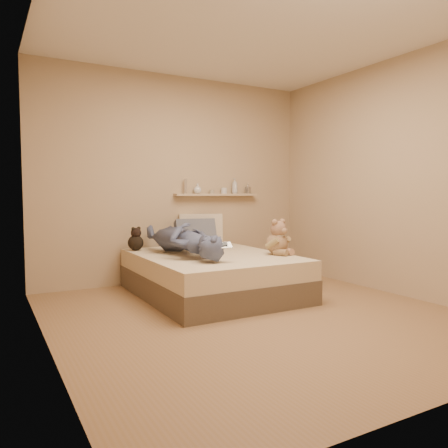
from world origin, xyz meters
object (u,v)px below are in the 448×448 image
dark_plush (136,240)px  person (184,239)px  pillow_cream (201,230)px  pillow_grey (196,233)px  game_console (222,246)px  wall_shelf (217,195)px  teddy_bear (278,240)px  bed (212,275)px

dark_plush → person: (0.35, -0.60, 0.06)m
pillow_cream → pillow_grey: size_ratio=1.10×
game_console → dark_plush: dark_plush is taller
pillow_grey → wall_shelf: wall_shelf is taller
game_console → wall_shelf: wall_shelf is taller
pillow_grey → dark_plush: bearing=178.7°
pillow_cream → person: pillow_cream is taller
person → wall_shelf: bearing=-136.3°
teddy_bear → pillow_cream: 1.25m
dark_plush → person: 0.70m
person → pillow_cream: bearing=-127.6°
person → wall_shelf: 1.25m
dark_plush → pillow_grey: size_ratio=0.56×
pillow_cream → pillow_grey: pillow_cream is taller
pillow_cream → dark_plush: bearing=-172.2°
bed → dark_plush: size_ratio=6.79×
person → pillow_grey: bearing=-125.7°
wall_shelf → person: bearing=-136.0°
pillow_grey → person: (-0.42, -0.59, 0.01)m
pillow_cream → pillow_grey: 0.20m
game_console → teddy_bear: teddy_bear is taller
wall_shelf → teddy_bear: bearing=-86.7°
pillow_grey → person: size_ratio=0.34×
bed → pillow_cream: bearing=72.0°
game_console → pillow_grey: 1.31m
dark_plush → game_console: bearing=-70.7°
pillow_grey → bed: bearing=-100.9°
teddy_bear → wall_shelf: bearing=93.3°
teddy_bear → person: size_ratio=0.27×
teddy_bear → person: (-0.91, 0.48, 0.01)m
bed → person: bearing=159.9°
bed → wall_shelf: wall_shelf is taller
pillow_grey → pillow_cream: bearing=45.6°
game_console → teddy_bear: size_ratio=0.50×
bed → dark_plush: bearing=131.8°
pillow_grey → wall_shelf: (0.42, 0.22, 0.48)m
game_console → pillow_grey: pillow_grey is taller
dark_plush → pillow_grey: bearing=-1.3°
game_console → wall_shelf: 1.73m
dark_plush → wall_shelf: (1.18, 0.20, 0.53)m
dark_plush → person: person is taller
teddy_bear → wall_shelf: size_ratio=0.33×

